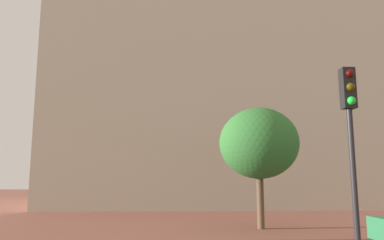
# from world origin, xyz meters

# --- Properties ---
(landmark_building) EXTENTS (27.30, 16.04, 37.38)m
(landmark_building) POSITION_xyz_m (3.03, 31.59, 11.64)
(landmark_building) COLOR #B2A893
(landmark_building) RESTS_ON ground_plane
(traffic_light_pole) EXTENTS (0.28, 0.34, 4.74)m
(traffic_light_pole) POSITION_xyz_m (3.32, 5.30, 3.30)
(traffic_light_pole) COLOR black
(traffic_light_pole) RESTS_ON ground_plane
(tree_curb_far) EXTENTS (3.77, 3.77, 5.67)m
(tree_curb_far) POSITION_xyz_m (3.65, 15.05, 3.96)
(tree_curb_far) COLOR brown
(tree_curb_far) RESTS_ON ground_plane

